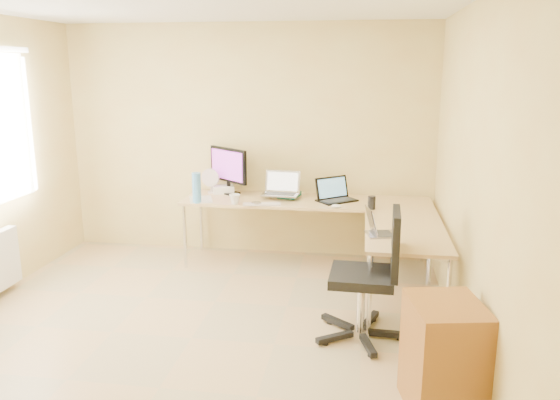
# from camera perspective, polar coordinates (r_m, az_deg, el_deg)

# --- Properties ---
(floor) EXTENTS (4.50, 4.50, 0.00)m
(floor) POSITION_cam_1_polar(r_m,az_deg,el_deg) (4.64, -9.07, -13.83)
(floor) COLOR tan
(floor) RESTS_ON ground
(wall_back) EXTENTS (4.50, 0.00, 4.50)m
(wall_back) POSITION_cam_1_polar(r_m,az_deg,el_deg) (6.35, -3.35, 6.08)
(wall_back) COLOR #DACB82
(wall_back) RESTS_ON ground
(wall_right) EXTENTS (0.00, 4.50, 4.50)m
(wall_right) POSITION_cam_1_polar(r_m,az_deg,el_deg) (4.07, 19.60, 1.15)
(wall_right) COLOR #DACB82
(wall_right) RESTS_ON ground
(desk_main) EXTENTS (2.65, 0.70, 0.73)m
(desk_main) POSITION_cam_1_polar(r_m,az_deg,el_deg) (6.05, 2.72, -3.36)
(desk_main) COLOR tan
(desk_main) RESTS_ON ground
(desk_return) EXTENTS (0.70, 1.30, 0.73)m
(desk_return) POSITION_cam_1_polar(r_m,az_deg,el_deg) (5.09, 12.57, -6.98)
(desk_return) COLOR tan
(desk_return) RESTS_ON ground
(monitor) EXTENTS (0.59, 0.53, 0.52)m
(monitor) POSITION_cam_1_polar(r_m,az_deg,el_deg) (6.24, -5.32, 3.03)
(monitor) COLOR black
(monitor) RESTS_ON desk_main
(book_stack) EXTENTS (0.24, 0.30, 0.04)m
(book_stack) POSITION_cam_1_polar(r_m,az_deg,el_deg) (6.09, 0.98, 0.53)
(book_stack) COLOR #157269
(book_stack) RESTS_ON desk_main
(laptop_center) EXTENTS (0.41, 0.33, 0.25)m
(laptop_center) POSITION_cam_1_polar(r_m,az_deg,el_deg) (5.96, 0.07, 1.69)
(laptop_center) COLOR #ABADBA
(laptop_center) RESTS_ON desk_main
(laptop_black) EXTENTS (0.50, 0.48, 0.25)m
(laptop_black) POSITION_cam_1_polar(r_m,az_deg,el_deg) (5.90, 5.89, 1.07)
(laptop_black) COLOR black
(laptop_black) RESTS_ON desk_main
(keyboard) EXTENTS (0.40, 0.16, 0.02)m
(keyboard) POSITION_cam_1_polar(r_m,az_deg,el_deg) (5.73, -1.88, -0.44)
(keyboard) COLOR beige
(keyboard) RESTS_ON desk_main
(mouse) EXTENTS (0.12, 0.09, 0.04)m
(mouse) POSITION_cam_1_polar(r_m,az_deg,el_deg) (5.64, 5.81, -0.62)
(mouse) COLOR white
(mouse) RESTS_ON desk_main
(mug) EXTENTS (0.12, 0.12, 0.11)m
(mug) POSITION_cam_1_polar(r_m,az_deg,el_deg) (5.78, -4.67, 0.09)
(mug) COLOR silver
(mug) RESTS_ON desk_main
(cd_stack) EXTENTS (0.12, 0.12, 0.03)m
(cd_stack) POSITION_cam_1_polar(r_m,az_deg,el_deg) (5.74, -2.45, -0.37)
(cd_stack) COLOR silver
(cd_stack) RESTS_ON desk_main
(water_bottle) EXTENTS (0.10, 0.10, 0.32)m
(water_bottle) POSITION_cam_1_polar(r_m,az_deg,el_deg) (5.86, -8.56, 1.25)
(water_bottle) COLOR #4B92D4
(water_bottle) RESTS_ON desk_main
(papers) EXTENTS (0.33, 0.39, 0.01)m
(papers) POSITION_cam_1_polar(r_m,az_deg,el_deg) (6.02, -8.13, 0.06)
(papers) COLOR beige
(papers) RESTS_ON desk_main
(white_box) EXTENTS (0.27, 0.23, 0.08)m
(white_box) POSITION_cam_1_polar(r_m,az_deg,el_deg) (6.31, -5.84, 1.10)
(white_box) COLOR white
(white_box) RESTS_ON desk_main
(desk_fan) EXTENTS (0.22, 0.22, 0.26)m
(desk_fan) POSITION_cam_1_polar(r_m,az_deg,el_deg) (6.31, -7.06, 1.88)
(desk_fan) COLOR beige
(desk_fan) RESTS_ON desk_main
(black_cup) EXTENTS (0.08, 0.08, 0.13)m
(black_cup) POSITION_cam_1_polar(r_m,az_deg,el_deg) (5.62, 9.39, -0.28)
(black_cup) COLOR black
(black_cup) RESTS_ON desk_main
(laptop_return) EXTENTS (0.34, 0.29, 0.19)m
(laptop_return) POSITION_cam_1_polar(r_m,az_deg,el_deg) (4.76, 10.43, -2.44)
(laptop_return) COLOR #9C9CB3
(laptop_return) RESTS_ON desk_return
(office_chair) EXTENTS (0.66, 0.66, 1.07)m
(office_chair) POSITION_cam_1_polar(r_m,az_deg,el_deg) (4.45, 8.39, -7.94)
(office_chair) COLOR black
(office_chair) RESTS_ON ground
(cabinet) EXTENTS (0.51, 0.59, 0.73)m
(cabinet) POSITION_cam_1_polar(r_m,az_deg,el_deg) (3.72, 16.47, -15.29)
(cabinet) COLOR brown
(cabinet) RESTS_ON ground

